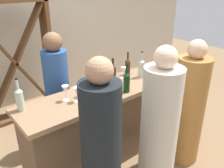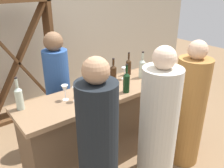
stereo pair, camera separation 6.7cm
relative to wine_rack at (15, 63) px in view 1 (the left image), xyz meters
The scene contains 19 objects.
ground_plane 1.97m from the wine_rack, 71.55° to the right, with size 12.00×12.00×0.00m, color #846647.
back_wall 0.91m from the wine_rack, 44.98° to the left, with size 8.00×0.10×2.80m, color #B2A893.
bar_counter 1.80m from the wine_rack, 71.55° to the right, with size 2.22×0.57×0.93m.
wine_rack is the anchor object (origin of this frame).
wine_bottle_leftmost_clear_pale 1.56m from the wine_rack, 106.70° to the right, with size 0.07×0.07×0.33m.
wine_bottle_second_left_dark_green 1.93m from the wine_rack, 71.57° to the right, with size 0.07×0.07×0.33m.
wine_bottle_center_amber_brown 1.65m from the wine_rack, 64.89° to the right, with size 0.08×0.08×0.29m.
wine_bottle_second_right_amber_brown 1.75m from the wine_rack, 55.83° to the right, with size 0.07×0.07×0.30m.
wine_bottle_rightmost_clear_pale 1.94m from the wine_rack, 57.16° to the right, with size 0.08×0.08×0.34m.
wine_bottle_far_right_clear_pale 2.17m from the wine_rack, 58.18° to the right, with size 0.07×0.07×0.32m.
wine_glass_near_left 1.68m from the wine_rack, 87.80° to the right, with size 0.07×0.07×0.16m.
wine_glass_near_center 2.11m from the wine_rack, 51.35° to the right, with size 0.08×0.08×0.14m.
wine_glass_near_right 1.64m from the wine_rack, 83.48° to the right, with size 0.08×0.08×0.16m.
wine_glass_far_left 1.59m from the wine_rack, 90.45° to the right, with size 0.07×0.07×0.17m.
wine_glass_far_center 1.75m from the wine_rack, 61.13° to the right, with size 0.07×0.07×0.15m.
person_left_guest 2.58m from the wine_rack, 62.44° to the right, with size 0.37×0.37×1.52m.
person_center_guest 2.43m from the wine_rack, 76.42° to the right, with size 0.49×0.49×1.58m.
person_right_guest 2.33m from the wine_rack, 92.86° to the right, with size 0.37×0.37×1.61m.
person_server_behind 1.09m from the wine_rack, 82.25° to the right, with size 0.38×0.38×1.54m.
Camera 1 is at (-1.59, -1.94, 2.09)m, focal length 38.22 mm.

